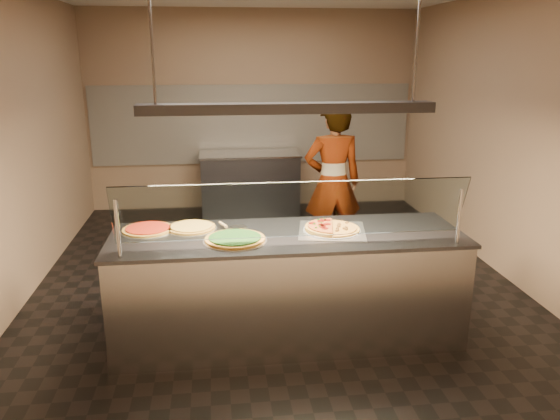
{
  "coord_description": "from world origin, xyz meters",
  "views": [
    {
      "loc": [
        -0.61,
        -5.46,
        2.36
      ],
      "look_at": [
        -0.05,
        -0.86,
        1.02
      ],
      "focal_mm": 35.0,
      "sensor_mm": 36.0,
      "label": 1
    }
  ],
  "objects": [
    {
      "name": "wall_right",
      "position": [
        2.51,
        0.0,
        1.5
      ],
      "size": [
        0.02,
        6.0,
        3.0
      ],
      "primitive_type": "cube",
      "color": "#977C61",
      "rests_on": "ground"
    },
    {
      "name": "ground",
      "position": [
        0.0,
        0.0,
        -0.01
      ],
      "size": [
        5.0,
        6.0,
        0.02
      ],
      "primitive_type": "cube",
      "color": "black",
      "rests_on": "ground"
    },
    {
      "name": "half_pizza_sausage",
      "position": [
        0.45,
        -1.23,
        0.96
      ],
      "size": [
        0.31,
        0.48,
        0.04
      ],
      "color": "#9E6C27",
      "rests_on": "perforated_tray"
    },
    {
      "name": "pizza_tomato",
      "position": [
        -1.19,
        -1.03,
        0.94
      ],
      "size": [
        0.45,
        0.45,
        0.03
      ],
      "color": "silver",
      "rests_on": "serving_counter"
    },
    {
      "name": "wall_front",
      "position": [
        0.0,
        -3.01,
        1.5
      ],
      "size": [
        5.0,
        0.02,
        3.0
      ],
      "primitive_type": "cube",
      "color": "#977C61",
      "rests_on": "ground"
    },
    {
      "name": "wall_back",
      "position": [
        0.0,
        3.01,
        1.5
      ],
      "size": [
        5.0,
        0.02,
        3.0
      ],
      "primitive_type": "cube",
      "color": "#977C61",
      "rests_on": "ground"
    },
    {
      "name": "wall_left",
      "position": [
        -2.51,
        0.0,
        1.5
      ],
      "size": [
        0.02,
        6.0,
        3.0
      ],
      "primitive_type": "cube",
      "color": "#977C61",
      "rests_on": "ground"
    },
    {
      "name": "pizza_spatula",
      "position": [
        -0.5,
        -1.06,
        0.96
      ],
      "size": [
        0.24,
        0.21,
        0.02
      ],
      "color": "#B7B7BC",
      "rests_on": "pizza_spinach"
    },
    {
      "name": "pizza_spinach",
      "position": [
        -0.47,
        -1.38,
        0.95
      ],
      "size": [
        0.51,
        0.51,
        0.03
      ],
      "color": "silver",
      "rests_on": "serving_counter"
    },
    {
      "name": "serving_counter",
      "position": [
        -0.04,
        -1.25,
        0.47
      ],
      "size": [
        2.9,
        0.94,
        0.93
      ],
      "color": "#B7B7BC",
      "rests_on": "ground"
    },
    {
      "name": "lamp_rod_left",
      "position": [
        -1.04,
        -1.25,
        2.5
      ],
      "size": [
        0.02,
        0.02,
        1.01
      ],
      "primitive_type": "cylinder",
      "color": "#B7B7BC",
      "rests_on": "ceiling"
    },
    {
      "name": "heat_lamp_housing",
      "position": [
        -0.04,
        -1.25,
        1.95
      ],
      "size": [
        2.3,
        0.18,
        0.08
      ],
      "primitive_type": "cube",
      "color": "#424248",
      "rests_on": "ceiling"
    },
    {
      "name": "sneeze_guard",
      "position": [
        -0.04,
        -1.59,
        1.23
      ],
      "size": [
        2.66,
        0.18,
        0.54
      ],
      "color": "#B7B7BC",
      "rests_on": "serving_counter"
    },
    {
      "name": "half_pizza_pepperoni",
      "position": [
        0.23,
        -1.22,
        0.96
      ],
      "size": [
        0.31,
        0.48,
        0.05
      ],
      "color": "#9E6C27",
      "rests_on": "perforated_tray"
    },
    {
      "name": "worker",
      "position": [
        0.73,
        0.54,
        0.92
      ],
      "size": [
        0.68,
        0.46,
        1.84
      ],
      "primitive_type": "imported",
      "rotation": [
        0.0,
        0.0,
        3.17
      ],
      "color": "#302F38",
      "rests_on": "ground"
    },
    {
      "name": "lamp_rod_right",
      "position": [
        0.96,
        -1.25,
        2.5
      ],
      "size": [
        0.02,
        0.02,
        1.01
      ],
      "primitive_type": "cylinder",
      "color": "#B7B7BC",
      "rests_on": "ceiling"
    },
    {
      "name": "prep_table",
      "position": [
        -0.09,
        2.55,
        0.47
      ],
      "size": [
        1.48,
        0.74,
        0.93
      ],
      "color": "#424248",
      "rests_on": "ground"
    },
    {
      "name": "pizza_cheese",
      "position": [
        -0.82,
        -1.02,
        0.94
      ],
      "size": [
        0.43,
        0.43,
        0.03
      ],
      "color": "silver",
      "rests_on": "serving_counter"
    },
    {
      "name": "perforated_tray",
      "position": [
        0.34,
        -1.22,
        0.94
      ],
      "size": [
        0.64,
        0.64,
        0.01
      ],
      "color": "silver",
      "rests_on": "serving_counter"
    },
    {
      "name": "tile_band",
      "position": [
        0.0,
        2.98,
        1.3
      ],
      "size": [
        4.9,
        0.02,
        1.2
      ],
      "primitive_type": "cube",
      "color": "silver",
      "rests_on": "wall_back"
    }
  ]
}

